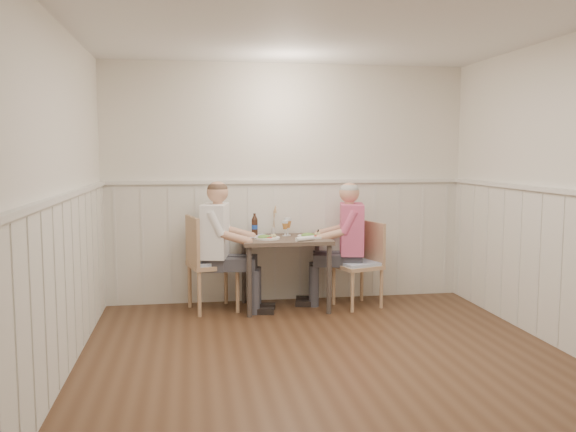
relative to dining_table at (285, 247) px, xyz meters
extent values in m
plane|color=#482D1B|center=(0.09, -1.84, -0.65)|extent=(4.50, 4.50, 0.00)
cube|color=white|center=(0.09, 0.41, 0.65)|extent=(4.00, 0.04, 2.60)
cube|color=white|center=(0.09, -4.09, 0.65)|extent=(4.00, 0.04, 2.60)
cube|color=white|center=(-1.91, -1.84, 0.65)|extent=(0.04, 4.50, 2.60)
cube|color=white|center=(0.09, -1.84, 1.94)|extent=(4.00, 4.50, 0.02)
cube|color=silver|center=(0.09, 0.39, 0.00)|extent=(3.98, 0.03, 1.30)
cube|color=silver|center=(-1.90, -1.84, 0.00)|extent=(0.03, 4.48, 1.30)
cube|color=silver|center=(2.07, -1.84, 0.00)|extent=(0.03, 4.48, 1.30)
cube|color=silver|center=(0.09, 0.38, 0.67)|extent=(3.98, 0.06, 0.04)
cube|color=silver|center=(-1.88, -1.84, 0.67)|extent=(0.06, 4.48, 0.04)
cube|color=#473E34|center=(0.00, 0.00, 0.08)|extent=(0.91, 0.70, 0.04)
cylinder|color=#3F3833|center=(-0.41, -0.30, -0.29)|extent=(0.05, 0.05, 0.71)
cylinder|color=#3F3833|center=(-0.41, 0.30, -0.29)|extent=(0.05, 0.05, 0.71)
cylinder|color=#3F3833|center=(0.41, -0.30, -0.29)|extent=(0.05, 0.05, 0.71)
cylinder|color=#3F3833|center=(0.41, 0.30, -0.29)|extent=(0.05, 0.05, 0.71)
cube|color=tan|center=(0.77, -0.05, -0.21)|extent=(0.54, 0.54, 0.04)
cube|color=#6B84B6|center=(0.77, -0.05, -0.18)|extent=(0.48, 0.48, 0.03)
cube|color=tan|center=(0.96, 0.01, 0.03)|extent=(0.16, 0.41, 0.44)
cylinder|color=tan|center=(1.00, -0.17, -0.44)|extent=(0.04, 0.04, 0.41)
cylinder|color=tan|center=(0.66, -0.28, -0.44)|extent=(0.04, 0.04, 0.41)
cylinder|color=tan|center=(0.89, 0.18, -0.44)|extent=(0.04, 0.04, 0.41)
cylinder|color=tan|center=(0.54, 0.06, -0.44)|extent=(0.04, 0.04, 0.41)
cube|color=tan|center=(-0.75, 0.04, -0.17)|extent=(0.56, 0.56, 0.04)
cube|color=#6B84B6|center=(-0.75, 0.04, -0.13)|extent=(0.51, 0.51, 0.03)
cube|color=tan|center=(-0.96, -0.01, 0.10)|extent=(0.14, 0.46, 0.49)
cylinder|color=tan|center=(-0.99, 0.18, -0.42)|extent=(0.04, 0.04, 0.46)
cylinder|color=tan|center=(-0.60, 0.28, -0.42)|extent=(0.04, 0.04, 0.46)
cylinder|color=tan|center=(-0.90, -0.21, -0.42)|extent=(0.04, 0.04, 0.46)
cylinder|color=tan|center=(-0.51, -0.11, -0.42)|extent=(0.04, 0.04, 0.46)
cube|color=#3F3F47|center=(0.71, 0.03, -0.43)|extent=(0.50, 0.47, 0.44)
cube|color=#3F3F47|center=(0.52, 0.07, -0.15)|extent=(0.47, 0.43, 0.13)
cube|color=#CE4D72|center=(0.71, 0.03, 0.18)|extent=(0.32, 0.47, 0.54)
sphere|color=tan|center=(0.71, 0.03, 0.56)|extent=(0.22, 0.22, 0.22)
sphere|color=#A5A5A0|center=(0.71, 0.03, 0.59)|extent=(0.21, 0.21, 0.21)
cube|color=black|center=(0.36, 0.11, 0.18)|extent=(0.03, 0.07, 0.13)
cube|color=#3F3F47|center=(-0.71, -0.02, -0.42)|extent=(0.51, 0.48, 0.45)
cube|color=#3F3F47|center=(-0.51, -0.05, -0.14)|extent=(0.48, 0.43, 0.13)
cube|color=white|center=(-0.71, -0.02, 0.19)|extent=(0.32, 0.48, 0.55)
sphere|color=tan|center=(-0.71, -0.02, 0.59)|extent=(0.22, 0.22, 0.22)
sphere|color=#4C3828|center=(-0.71, -0.02, 0.62)|extent=(0.21, 0.21, 0.21)
cylinder|color=white|center=(0.28, -0.01, 0.11)|extent=(0.29, 0.29, 0.02)
ellipsoid|color=#3F722D|center=(0.24, -0.04, 0.15)|extent=(0.14, 0.12, 0.05)
sphere|color=tan|center=(0.34, 0.00, 0.14)|extent=(0.04, 0.04, 0.04)
cube|color=brown|center=(0.30, 0.06, 0.13)|extent=(0.09, 0.05, 0.01)
cylinder|color=white|center=(0.36, 0.06, 0.14)|extent=(0.06, 0.06, 0.03)
cylinder|color=white|center=(-0.19, -0.05, 0.11)|extent=(0.27, 0.27, 0.02)
ellipsoid|color=#3F722D|center=(-0.23, -0.08, 0.14)|extent=(0.13, 0.11, 0.05)
sphere|color=tan|center=(-0.13, -0.04, 0.14)|extent=(0.04, 0.04, 0.04)
cylinder|color=silver|center=(0.06, 0.17, 0.11)|extent=(0.07, 0.07, 0.01)
cylinder|color=silver|center=(0.06, 0.17, 0.15)|extent=(0.01, 0.01, 0.08)
cone|color=#C47B34|center=(0.06, 0.17, 0.22)|extent=(0.08, 0.08, 0.07)
cylinder|color=silver|center=(0.06, 0.17, 0.28)|extent=(0.08, 0.08, 0.03)
cylinder|color=silver|center=(0.02, 0.14, 0.11)|extent=(0.06, 0.06, 0.01)
cylinder|color=silver|center=(0.02, 0.14, 0.14)|extent=(0.01, 0.01, 0.07)
cone|color=#C47B34|center=(0.02, 0.14, 0.21)|extent=(0.07, 0.07, 0.06)
cylinder|color=silver|center=(0.02, 0.14, 0.25)|extent=(0.07, 0.07, 0.03)
cylinder|color=black|center=(-0.29, 0.23, 0.19)|extent=(0.07, 0.07, 0.17)
cone|color=black|center=(-0.29, 0.23, 0.29)|extent=(0.07, 0.07, 0.04)
cylinder|color=black|center=(-0.29, 0.23, 0.33)|extent=(0.03, 0.03, 0.03)
cylinder|color=#193E96|center=(-0.29, 0.23, 0.19)|extent=(0.07, 0.07, 0.05)
cylinder|color=white|center=(0.16, -0.25, 0.13)|extent=(0.21, 0.14, 0.05)
cylinder|color=silver|center=(-0.08, 0.31, 0.14)|extent=(0.04, 0.04, 0.07)
cylinder|color=tan|center=(-0.08, 0.31, 0.26)|extent=(0.02, 0.02, 0.22)
cone|color=tan|center=(-0.08, 0.31, 0.39)|extent=(0.03, 0.03, 0.08)
cube|color=#6B84B6|center=(-0.30, 0.16, 0.10)|extent=(0.33, 0.29, 0.01)
camera|label=1|loc=(-0.97, -6.23, 0.99)|focal=38.00mm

